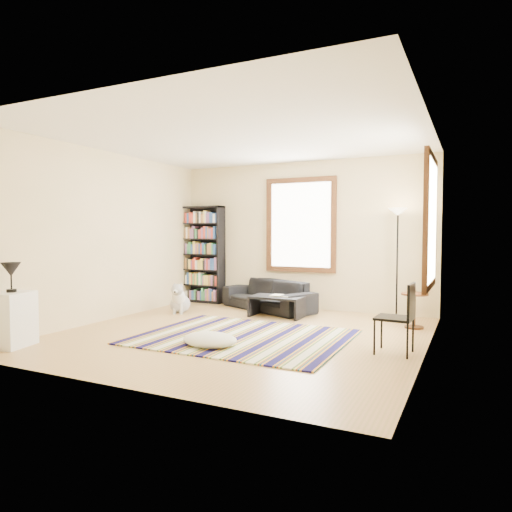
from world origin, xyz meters
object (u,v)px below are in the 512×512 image
at_px(coffee_table, 277,306).
at_px(floor_cushion, 210,340).
at_px(side_table, 414,311).
at_px(white_cabinet, 12,319).
at_px(folding_chair, 394,318).
at_px(bookshelf, 203,254).
at_px(floor_lamp, 397,264).
at_px(dog, 180,298).
at_px(sofa, 268,295).

bearing_deg(coffee_table, floor_cushion, -89.11).
bearing_deg(floor_cushion, coffee_table, 90.89).
bearing_deg(side_table, white_cabinet, -142.99).
bearing_deg(folding_chair, floor_cushion, -159.50).
bearing_deg(bookshelf, white_cabinet, -92.76).
xyz_separation_m(floor_lamp, folding_chair, (0.31, -2.29, -0.50)).
height_order(bookshelf, white_cabinet, bookshelf).
relative_size(coffee_table, floor_lamp, 0.48).
relative_size(bookshelf, dog, 3.72).
relative_size(sofa, dog, 3.56).
xyz_separation_m(floor_lamp, white_cabinet, (-4.14, -4.05, -0.58)).
xyz_separation_m(sofa, floor_lamp, (2.33, 0.10, 0.65)).
distance_m(sofa, bookshelf, 1.78).
relative_size(side_table, dog, 1.01).
height_order(sofa, folding_chair, folding_chair).
relative_size(sofa, side_table, 3.54).
xyz_separation_m(coffee_table, white_cabinet, (-2.24, -3.35, 0.17)).
height_order(side_table, folding_chair, folding_chair).
relative_size(folding_chair, dog, 1.60).
relative_size(side_table, folding_chair, 0.63).
bearing_deg(coffee_table, white_cabinet, -123.81).
distance_m(sofa, dog, 1.64).
bearing_deg(coffee_table, side_table, 1.03).
height_order(floor_lamp, side_table, floor_lamp).
xyz_separation_m(folding_chair, white_cabinet, (-4.45, -1.77, -0.08)).
bearing_deg(white_cabinet, sofa, 53.21).
bearing_deg(bookshelf, folding_chair, -30.06).
bearing_deg(floor_lamp, side_table, -61.33).
height_order(bookshelf, dog, bookshelf).
bearing_deg(bookshelf, floor_lamp, -2.47).
bearing_deg(floor_lamp, sofa, -177.54).
distance_m(sofa, white_cabinet, 4.35).
xyz_separation_m(floor_cushion, dog, (-1.78, 1.88, 0.18)).
bearing_deg(floor_lamp, floor_cushion, -122.02).
height_order(side_table, dog, side_table).
distance_m(sofa, side_table, 2.75).
xyz_separation_m(floor_cushion, side_table, (2.22, 2.31, 0.18)).
height_order(sofa, floor_lamp, floor_lamp).
relative_size(floor_cushion, side_table, 1.35).
relative_size(folding_chair, white_cabinet, 1.23).
height_order(coffee_table, floor_cushion, coffee_table).
bearing_deg(floor_cushion, floor_lamp, 57.98).
distance_m(bookshelf, side_table, 4.44).
distance_m(white_cabinet, dog, 3.01).
distance_m(bookshelf, dog, 1.49).
height_order(coffee_table, white_cabinet, white_cabinet).
bearing_deg(sofa, floor_cushion, -56.14).
bearing_deg(sofa, side_table, 12.75).
xyz_separation_m(side_table, white_cabinet, (-4.50, -3.39, 0.08)).
distance_m(sofa, floor_lamp, 2.42).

